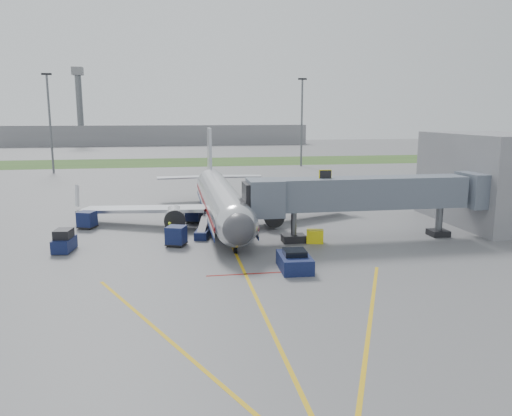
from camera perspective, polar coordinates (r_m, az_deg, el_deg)
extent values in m
plane|color=#565659|center=(42.31, -2.02, -5.90)|extent=(400.00, 400.00, 0.00)
cube|color=#2D4C1E|center=(130.89, -7.23, 5.24)|extent=(300.00, 25.00, 0.01)
cube|color=gold|center=(40.42, -1.65, -6.68)|extent=(0.25, 50.00, 0.01)
cube|color=maroon|center=(38.53, -1.23, -7.56)|extent=(6.00, 0.25, 0.01)
cube|color=gold|center=(28.86, -10.47, -14.16)|extent=(9.52, 20.04, 0.01)
cube|color=gold|center=(30.96, 12.90, -12.49)|extent=(9.52, 20.04, 0.01)
cylinder|color=silver|center=(56.26, -4.05, 1.04)|extent=(3.80, 28.00, 3.80)
sphere|color=silver|center=(42.60, -2.22, -2.03)|extent=(3.80, 3.80, 3.80)
sphere|color=#38383D|center=(41.34, -1.99, -2.42)|extent=(2.74, 2.74, 2.74)
cube|color=black|center=(42.09, -2.16, -1.42)|extent=(2.20, 1.20, 0.55)
cone|color=silver|center=(72.53, -5.31, 3.17)|extent=(3.80, 5.00, 3.80)
cube|color=#B7BAC1|center=(71.63, -5.34, 6.30)|extent=(0.35, 4.20, 7.00)
cube|color=#B7BAC1|center=(56.26, -12.68, -0.12)|extent=(15.10, 8.59, 1.13)
cube|color=#B7BAC1|center=(57.83, 4.38, 0.39)|extent=(15.10, 8.59, 1.13)
cylinder|color=silver|center=(53.31, -9.29, -1.08)|extent=(2.10, 3.60, 2.10)
cylinder|color=silver|center=(54.33, 1.75, -0.73)|extent=(2.10, 3.60, 2.10)
cube|color=maroon|center=(56.53, -2.11, 0.75)|extent=(0.05, 28.00, 0.45)
cube|color=navy|center=(56.69, -2.10, -0.15)|extent=(0.05, 28.00, 0.35)
cylinder|color=black|center=(44.14, -2.37, -4.79)|extent=(0.28, 0.70, 0.70)
cylinder|color=black|center=(56.98, -6.67, -1.18)|extent=(0.50, 1.00, 1.00)
cylinder|color=black|center=(57.46, -1.48, -1.01)|extent=(0.50, 1.00, 1.00)
cube|color=slate|center=(49.34, 12.30, 1.71)|extent=(20.00, 3.00, 3.00)
cube|color=slate|center=(46.64, 1.04, 1.21)|extent=(3.20, 3.60, 3.40)
cube|color=black|center=(46.44, -0.42, 1.17)|extent=(1.60, 3.00, 2.80)
cube|color=yellow|center=(47.76, 7.92, 3.75)|extent=(1.20, 0.15, 1.00)
cylinder|color=#595B60|center=(47.77, 4.33, -2.08)|extent=(0.56, 0.56, 3.10)
cube|color=black|center=(48.05, 4.31, -3.48)|extent=(2.20, 1.60, 0.70)
cylinder|color=#595B60|center=(53.34, 20.18, -1.37)|extent=(0.70, 0.70, 3.10)
cube|color=black|center=(53.59, 20.10, -2.68)|extent=(1.80, 1.80, 0.60)
cube|color=slate|center=(54.92, 24.02, 1.92)|extent=(3.00, 4.00, 3.40)
cube|color=slate|center=(61.77, 25.39, 3.06)|extent=(10.00, 16.00, 10.00)
cylinder|color=#595B60|center=(113.00, -22.46, 8.78)|extent=(0.44, 0.44, 20.00)
cube|color=black|center=(113.28, -22.83, 13.93)|extent=(2.00, 0.40, 0.40)
cylinder|color=#595B60|center=(119.16, 5.25, 9.58)|extent=(0.44, 0.44, 20.00)
cube|color=black|center=(119.42, 5.33, 14.48)|extent=(2.00, 0.40, 0.40)
cube|color=slate|center=(210.44, -10.93, 8.21)|extent=(120.00, 14.00, 8.00)
cylinder|color=#595B60|center=(208.17, -19.49, 10.54)|extent=(2.40, 2.40, 28.00)
cube|color=slate|center=(208.81, -19.74, 14.51)|extent=(4.00, 4.00, 3.00)
cube|color=#0B1932|center=(39.56, 4.43, -6.21)|extent=(2.53, 3.96, 1.18)
cube|color=black|center=(39.35, 4.45, -5.16)|extent=(1.79, 1.79, 0.54)
cylinder|color=black|center=(38.13, 3.41, -7.10)|extent=(0.27, 0.87, 0.86)
cylinder|color=black|center=(38.51, 6.26, -6.96)|extent=(0.27, 0.87, 0.86)
cylinder|color=black|center=(40.75, 2.70, -5.92)|extent=(0.27, 0.87, 0.86)
cylinder|color=black|center=(41.11, 5.37, -5.81)|extent=(0.27, 0.87, 0.86)
cube|color=#0B1932|center=(47.81, -21.07, -3.90)|extent=(1.83, 3.03, 1.15)
cube|color=black|center=(47.59, -21.14, -2.76)|extent=(1.59, 1.99, 0.80)
cylinder|color=black|center=(47.14, -22.10, -4.60)|extent=(0.32, 0.60, 0.57)
cylinder|color=black|center=(46.77, -20.77, -4.62)|extent=(0.32, 0.60, 0.57)
cylinder|color=black|center=(49.02, -21.30, -3.98)|extent=(0.32, 0.60, 0.57)
cylinder|color=black|center=(48.66, -20.02, -4.00)|extent=(0.32, 0.60, 0.57)
cube|color=#0B1932|center=(56.48, -18.76, -1.21)|extent=(2.13, 2.13, 1.64)
cube|color=black|center=(56.65, -18.71, -2.02)|extent=(2.20, 2.20, 0.13)
cylinder|color=black|center=(56.46, -19.59, -2.16)|extent=(0.33, 0.36, 0.30)
cylinder|color=black|center=(55.80, -18.48, -2.23)|extent=(0.33, 0.36, 0.30)
cylinder|color=black|center=(57.51, -18.93, -1.89)|extent=(0.33, 0.36, 0.30)
cylinder|color=black|center=(56.87, -17.83, -1.96)|extent=(0.33, 0.36, 0.30)
cube|color=#0B1932|center=(47.00, -9.12, -3.07)|extent=(2.13, 2.13, 1.65)
cube|color=black|center=(47.20, -9.09, -4.04)|extent=(2.20, 2.20, 0.13)
cylinder|color=black|center=(46.86, -10.09, -4.23)|extent=(0.33, 0.36, 0.30)
cylinder|color=black|center=(46.41, -8.62, -4.33)|extent=(0.33, 0.36, 0.30)
cylinder|color=black|center=(48.01, -9.54, -3.86)|extent=(0.33, 0.36, 0.30)
cylinder|color=black|center=(47.58, -8.10, -3.95)|extent=(0.33, 0.36, 0.30)
cube|color=#0B1932|center=(56.91, -7.09, -0.63)|extent=(2.17, 2.17, 1.64)
cube|color=black|center=(57.08, -7.07, -1.44)|extent=(2.24, 2.24, 0.13)
cylinder|color=black|center=(56.74, -7.90, -1.57)|extent=(0.33, 0.37, 0.30)
cylinder|color=black|center=(56.28, -6.70, -1.65)|extent=(0.33, 0.37, 0.30)
cylinder|color=black|center=(57.90, -7.42, -1.32)|extent=(0.33, 0.37, 0.30)
cylinder|color=black|center=(57.44, -6.24, -1.39)|extent=(0.33, 0.37, 0.30)
cube|color=#0B1932|center=(49.99, -6.13, -2.91)|extent=(1.87, 3.31, 0.78)
cube|color=black|center=(50.23, -6.06, -1.88)|extent=(1.53, 3.57, 1.22)
cylinder|color=black|center=(49.02, -6.83, -3.37)|extent=(0.29, 0.51, 0.48)
cylinder|color=black|center=(48.88, -5.83, -3.39)|extent=(0.29, 0.51, 0.48)
cylinder|color=black|center=(51.18, -6.40, -2.76)|extent=(0.29, 0.51, 0.48)
cylinder|color=black|center=(51.04, -5.44, -2.78)|extent=(0.29, 0.51, 0.48)
cube|color=yellow|center=(47.84, 6.75, -3.23)|extent=(1.80, 1.43, 1.27)
cylinder|color=black|center=(47.95, 6.10, -3.77)|extent=(0.29, 0.36, 0.32)
cylinder|color=black|center=(47.97, 7.36, -3.80)|extent=(0.29, 0.36, 0.32)
imported|color=#CBEA1B|center=(49.88, -9.77, -2.52)|extent=(0.67, 0.72, 1.65)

